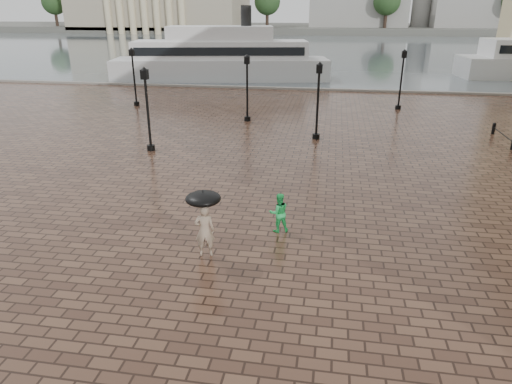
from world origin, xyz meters
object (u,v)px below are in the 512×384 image
child_pedestrian (279,213)px  adult_pedestrian (205,231)px  street_lamps (252,89)px  ferry_near (221,58)px

child_pedestrian → adult_pedestrian: bearing=23.9°
street_lamps → child_pedestrian: size_ratio=14.94×
child_pedestrian → ferry_near: 38.03m
adult_pedestrian → child_pedestrian: bearing=-149.0°
adult_pedestrian → ferry_near: 39.51m
street_lamps → adult_pedestrian: bearing=-84.6°
street_lamps → adult_pedestrian: street_lamps is taller
street_lamps → child_pedestrian: (3.85, -16.37, -1.61)m
street_lamps → child_pedestrian: 16.89m
street_lamps → adult_pedestrian: (1.75, -18.46, -1.46)m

